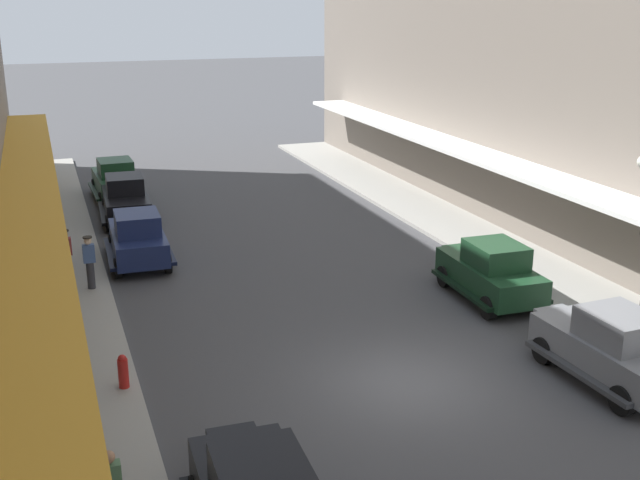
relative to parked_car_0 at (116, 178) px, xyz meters
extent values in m
plane|color=#424244|center=(4.57, -20.43, -0.94)|extent=(200.00, 200.00, 0.00)
cube|color=#99968E|center=(-2.93, -20.43, -0.87)|extent=(3.00, 60.00, 0.15)
cube|color=orange|center=(-3.53, -20.43, 2.06)|extent=(1.80, 54.00, 0.16)
cube|color=#193D23|center=(0.00, 0.03, -0.20)|extent=(1.82, 3.95, 0.80)
cube|color=#193D23|center=(0.01, -0.22, 0.55)|extent=(1.49, 1.74, 0.70)
cube|color=#8C9EA8|center=(0.01, -0.22, 0.55)|extent=(1.42, 1.71, 0.42)
cube|color=#193D23|center=(-0.07, 2.16, -0.15)|extent=(0.95, 0.39, 0.52)
cube|color=black|center=(-0.95, 0.00, -0.52)|extent=(0.35, 3.52, 0.12)
cube|color=black|center=(0.95, 0.06, -0.52)|extent=(0.35, 3.52, 0.12)
cylinder|color=black|center=(-0.85, 1.37, -0.60)|extent=(0.24, 0.69, 0.68)
cylinder|color=black|center=(0.76, 1.42, -0.60)|extent=(0.24, 0.69, 0.68)
cylinder|color=black|center=(-0.76, -1.36, -0.60)|extent=(0.24, 0.69, 0.68)
cylinder|color=black|center=(0.85, -1.30, -0.60)|extent=(0.24, 0.69, 0.68)
cube|color=black|center=(-0.22, -22.76, -0.15)|extent=(0.95, 0.39, 0.52)
cylinder|color=black|center=(0.56, -23.56, -0.60)|extent=(0.24, 0.69, 0.68)
cube|color=black|center=(0.01, -3.92, -0.20)|extent=(1.86, 3.97, 0.80)
cube|color=black|center=(0.02, -3.67, 0.55)|extent=(1.51, 1.76, 0.70)
cube|color=#8C9EA8|center=(0.02, -3.67, 0.55)|extent=(1.44, 1.72, 0.42)
cube|color=black|center=(-0.08, -6.05, -0.15)|extent=(0.95, 0.40, 0.52)
cube|color=black|center=(0.96, -3.96, -0.52)|extent=(0.39, 3.52, 0.12)
cube|color=black|center=(-0.94, -3.88, -0.52)|extent=(0.39, 3.52, 0.12)
cylinder|color=black|center=(0.76, -5.32, -0.60)|extent=(0.25, 0.69, 0.68)
cylinder|color=black|center=(-0.86, -5.25, -0.60)|extent=(0.25, 0.69, 0.68)
cylinder|color=black|center=(0.87, -2.59, -0.60)|extent=(0.25, 0.69, 0.68)
cylinder|color=black|center=(-0.74, -2.52, -0.60)|extent=(0.25, 0.69, 0.68)
cube|color=#19234C|center=(-0.23, -9.36, -0.20)|extent=(1.83, 3.95, 0.80)
cube|color=#19234C|center=(-0.24, -9.61, 0.55)|extent=(1.50, 1.75, 0.70)
cube|color=#8C9EA8|center=(-0.24, -9.61, 0.55)|extent=(1.42, 1.71, 0.42)
cube|color=#19234C|center=(-0.16, -7.23, -0.15)|extent=(0.95, 0.39, 0.52)
cube|color=black|center=(-1.18, -9.33, -0.52)|extent=(0.36, 3.52, 0.12)
cube|color=black|center=(0.72, -9.39, -0.52)|extent=(0.36, 3.52, 0.12)
cylinder|color=black|center=(-0.99, -7.97, -0.60)|extent=(0.24, 0.69, 0.68)
cylinder|color=black|center=(0.62, -8.02, -0.60)|extent=(0.24, 0.69, 0.68)
cylinder|color=black|center=(-1.08, -10.70, -0.60)|extent=(0.24, 0.69, 0.68)
cylinder|color=black|center=(0.53, -10.75, -0.60)|extent=(0.24, 0.69, 0.68)
cube|color=slate|center=(9.12, -21.95, -0.20)|extent=(1.86, 3.97, 0.80)
cube|color=slate|center=(9.13, -22.20, 0.55)|extent=(1.51, 1.76, 0.70)
cube|color=#8C9EA8|center=(9.13, -22.20, 0.55)|extent=(1.44, 1.72, 0.42)
cube|color=slate|center=(9.04, -19.83, -0.15)|extent=(0.95, 0.40, 0.52)
cube|color=#393A3D|center=(8.18, -21.99, -0.52)|extent=(0.39, 3.52, 0.12)
cube|color=#393A3D|center=(10.07, -21.91, -0.52)|extent=(0.39, 3.52, 0.12)
cylinder|color=black|center=(8.26, -20.62, -0.60)|extent=(0.25, 0.69, 0.68)
cylinder|color=black|center=(9.87, -20.56, -0.60)|extent=(0.25, 0.69, 0.68)
cylinder|color=black|center=(8.37, -23.35, -0.60)|extent=(0.25, 0.69, 0.68)
cube|color=#193D23|center=(9.31, -16.40, -0.20)|extent=(1.82, 3.95, 0.80)
cube|color=#193D23|center=(9.30, -16.65, 0.55)|extent=(1.49, 1.74, 0.70)
cube|color=#8C9EA8|center=(9.30, -16.65, 0.55)|extent=(1.42, 1.71, 0.42)
cube|color=#193D23|center=(9.37, -14.27, -0.15)|extent=(0.95, 0.39, 0.52)
cube|color=black|center=(8.36, -16.37, -0.52)|extent=(0.35, 3.52, 0.12)
cube|color=black|center=(10.26, -16.43, -0.52)|extent=(0.35, 3.52, 0.12)
cylinder|color=black|center=(8.54, -15.01, -0.60)|extent=(0.24, 0.69, 0.68)
cylinder|color=black|center=(10.15, -15.06, -0.60)|extent=(0.24, 0.69, 0.68)
cylinder|color=black|center=(8.46, -17.74, -0.60)|extent=(0.24, 0.69, 0.68)
cylinder|color=black|center=(10.07, -17.79, -0.60)|extent=(0.24, 0.69, 0.68)
cube|color=black|center=(10.97, -20.90, -0.54)|extent=(0.44, 0.44, 0.50)
cylinder|color=#B21E19|center=(-1.78, -18.64, -0.44)|extent=(0.24, 0.24, 0.70)
sphere|color=#B21E19|center=(-1.78, -18.64, -0.07)|extent=(0.20, 0.20, 0.20)
cylinder|color=#2D2D33|center=(-1.99, -11.75, -0.37)|extent=(0.24, 0.24, 0.85)
cube|color=#3F598C|center=(-1.99, -11.75, 0.34)|extent=(0.36, 0.22, 0.56)
sphere|color=beige|center=(-1.99, -11.75, 0.74)|extent=(0.22, 0.22, 0.22)
cylinder|color=black|center=(-1.99, -11.75, 0.86)|extent=(0.28, 0.28, 0.04)
cylinder|color=slate|center=(-2.82, -7.26, -0.37)|extent=(0.24, 0.24, 0.85)
cube|color=#26262D|center=(-2.82, -7.26, 0.34)|extent=(0.36, 0.22, 0.56)
sphere|color=beige|center=(-2.82, -7.26, 0.74)|extent=(0.22, 0.22, 0.22)
cylinder|color=#2D2D33|center=(-2.62, -10.78, -0.37)|extent=(0.24, 0.24, 0.85)
cube|color=maroon|center=(-2.62, -10.78, 0.34)|extent=(0.36, 0.22, 0.56)
sphere|color=#9E7051|center=(-2.62, -10.78, 0.74)|extent=(0.22, 0.22, 0.22)
cylinder|color=black|center=(-2.62, -10.78, 0.86)|extent=(0.28, 0.28, 0.04)
cube|color=#4C724C|center=(-2.53, -23.93, 0.34)|extent=(0.36, 0.22, 0.56)
sphere|color=#9E7051|center=(-2.53, -23.93, 0.74)|extent=(0.22, 0.22, 0.22)
camera|label=1|loc=(-3.05, -35.38, 7.86)|focal=43.73mm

